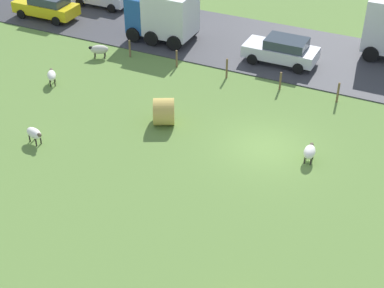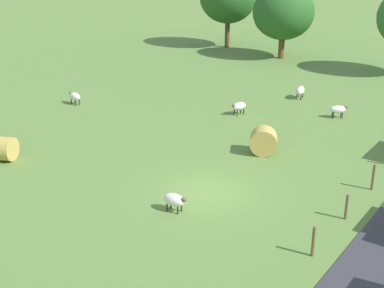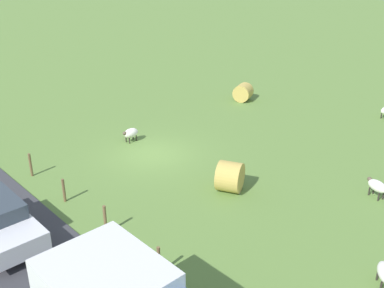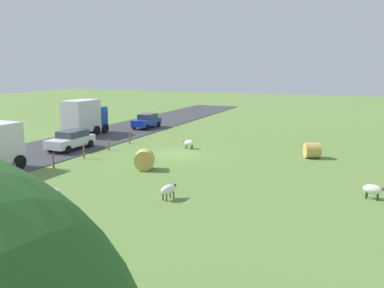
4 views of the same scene
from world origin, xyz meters
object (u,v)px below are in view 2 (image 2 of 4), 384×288
Objects in this scene: sheep_1 at (174,200)px; sheep_5 at (300,91)px; sheep_2 at (338,109)px; sheep_4 at (239,106)px; tree_0 at (283,13)px; hay_bale_1 at (3,149)px; hay_bale_0 at (264,141)px; sheep_0 at (75,97)px.

sheep_5 is at bearing 98.50° from sheep_1.
sheep_4 is (-5.26, -2.92, 0.00)m from sheep_2.
sheep_2 is 17.13m from tree_0.
sheep_1 is 0.88× the size of hay_bale_1.
tree_0 is at bearing 88.43° from hay_bale_1.
sheep_5 is (1.61, 5.42, 0.01)m from sheep_4.
hay_bale_0 is at bearing 38.74° from hay_bale_1.
sheep_5 is at bearing 104.62° from hay_bale_0.
sheep_4 is 0.95× the size of hay_bale_1.
hay_bale_0 is (0.01, 7.57, 0.18)m from sheep_1.
sheep_2 is 0.17× the size of tree_0.
sheep_1 is 17.97m from sheep_5.
sheep_1 is at bearing -71.69° from tree_0.
sheep_4 is at bearing -106.56° from sheep_5.
sheep_0 is 14.23m from hay_bale_0.
tree_0 reaches higher than hay_bale_1.
tree_0 is at bearing 76.75° from sheep_0.
sheep_4 is 17.23m from tree_0.
sheep_0 is 10.86m from sheep_4.
sheep_5 reaches higher than sheep_1.
sheep_2 reaches higher than sheep_1.
sheep_2 is 7.77m from hay_bale_0.
sheep_2 is (15.21, 7.26, 0.02)m from sheep_0.
sheep_1 is 0.99× the size of sheep_2.
sheep_4 is at bearing -150.96° from sheep_2.
sheep_5 reaches higher than sheep_2.
hay_bale_1 is (-7.55, -18.39, 0.04)m from sheep_5.
sheep_4 is at bearing 65.41° from hay_bale_1.
hay_bale_1 is (-11.20, -15.90, 0.06)m from sheep_2.
sheep_0 is at bearing -103.25° from tree_0.
hay_bale_0 is 1.14× the size of hay_bale_1.
hay_bale_0 is (4.27, -4.78, 0.14)m from sheep_4.
hay_bale_0 reaches higher than sheep_2.
sheep_0 is at bearing -139.83° from sheep_5.
sheep_1 is 10.22m from hay_bale_1.
hay_bale_1 is at bearing -65.07° from sheep_0.
sheep_1 is 0.86× the size of sheep_5.
sheep_0 is 0.94× the size of hay_bale_1.
sheep_4 is (-4.27, 12.36, 0.04)m from sheep_1.
sheep_5 reaches higher than sheep_0.
hay_bale_1 is at bearing -141.26° from hay_bale_0.
tree_0 is (-10.40, 13.15, 3.49)m from sheep_2.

